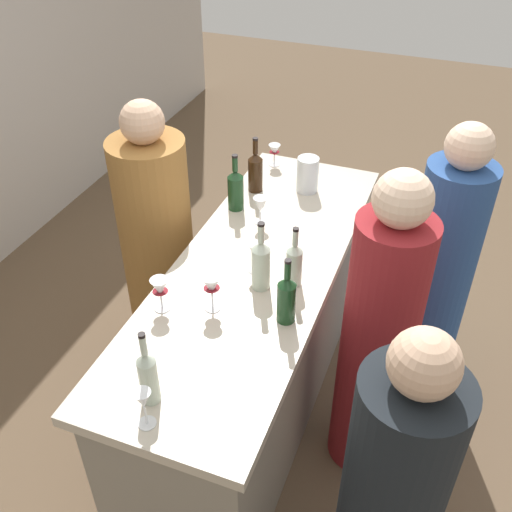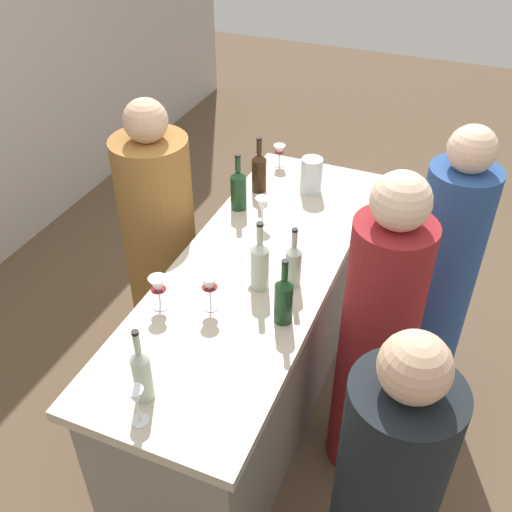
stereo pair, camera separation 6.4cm
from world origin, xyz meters
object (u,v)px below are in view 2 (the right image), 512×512
object	(u,v)px
wine_glass_far_center	(279,152)
person_right_guest	(440,282)
wine_glass_near_center	(136,399)
person_left_guest	(376,346)
wine_bottle_leftmost_clear_pale	(142,373)
person_server_behind	(161,246)
wine_bottle_second_right_clear_pale	(293,264)
wine_bottle_center_clear_pale	(260,264)
wine_glass_near_left	(254,251)
wine_bottle_rightmost_olive_green	(238,188)
wine_glass_far_left	(262,206)
wine_glass_far_right	(158,287)
wine_bottle_second_left_olive_green	(284,299)
water_pitcher	(311,175)
person_center_guest	(384,499)
wine_glass_near_right	(210,286)
wine_bottle_far_right_amber_brown	(259,171)

from	to	relation	value
wine_glass_far_center	person_right_guest	world-z (taller)	person_right_guest
wine_glass_near_center	person_left_guest	bearing A→B (deg)	-37.46
wine_glass_near_center	person_left_guest	xyz separation A→B (m)	(0.84, -0.64, -0.30)
wine_bottle_leftmost_clear_pale	person_server_behind	world-z (taller)	person_server_behind
wine_bottle_second_right_clear_pale	person_server_behind	distance (m)	0.96
wine_bottle_leftmost_clear_pale	wine_bottle_center_clear_pale	bearing A→B (deg)	-11.41
wine_glass_near_left	wine_bottle_rightmost_olive_green	bearing A→B (deg)	31.46
wine_glass_near_center	wine_glass_far_left	distance (m)	1.29
wine_glass_near_left	wine_glass_far_right	size ratio (longest dim) A/B	0.98
wine_bottle_second_left_olive_green	wine_glass_far_center	world-z (taller)	wine_bottle_second_left_olive_green
wine_bottle_rightmost_olive_green	water_pitcher	world-z (taller)	wine_bottle_rightmost_olive_green
water_pitcher	person_left_guest	distance (m)	1.06
wine_glass_near_left	person_left_guest	xyz separation A→B (m)	(-0.07, -0.60, -0.29)
wine_glass_far_left	wine_glass_far_right	size ratio (longest dim) A/B	0.95
wine_bottle_second_right_clear_pale	wine_glass_near_center	size ratio (longest dim) A/B	1.83
wine_bottle_second_left_olive_green	wine_bottle_center_clear_pale	xyz separation A→B (m)	(0.16, 0.17, 0.01)
person_left_guest	person_center_guest	bearing A→B (deg)	104.31
wine_bottle_rightmost_olive_green	wine_glass_near_right	size ratio (longest dim) A/B	1.83
wine_bottle_far_right_amber_brown	person_server_behind	world-z (taller)	person_server_behind
wine_bottle_center_clear_pale	person_server_behind	distance (m)	0.88
wine_glass_near_left	wine_glass_near_right	world-z (taller)	wine_glass_near_right
wine_glass_near_center	wine_glass_near_right	xyz separation A→B (m)	(0.61, 0.03, -0.00)
wine_glass_far_right	person_server_behind	bearing A→B (deg)	31.59
wine_bottle_center_clear_pale	water_pitcher	distance (m)	0.86
person_center_guest	person_left_guest	bearing A→B (deg)	-67.22
wine_bottle_far_right_amber_brown	water_pitcher	xyz separation A→B (m)	(0.10, -0.26, -0.02)
wine_bottle_far_right_amber_brown	wine_glass_near_left	xyz separation A→B (m)	(-0.67, -0.25, -0.01)
wine_bottle_center_clear_pale	wine_bottle_rightmost_olive_green	world-z (taller)	wine_bottle_center_clear_pale
wine_glass_near_left	person_right_guest	distance (m)	0.98
wine_bottle_far_right_amber_brown	wine_glass_far_center	xyz separation A→B (m)	(0.31, -0.00, -0.03)
wine_bottle_center_clear_pale	person_server_behind	xyz separation A→B (m)	(0.35, 0.73, -0.35)
person_right_guest	wine_glass_near_right	bearing A→B (deg)	42.94
wine_bottle_leftmost_clear_pale	wine_glass_near_left	xyz separation A→B (m)	(0.81, -0.08, -0.01)
wine_bottle_far_right_amber_brown	wine_bottle_leftmost_clear_pale	bearing A→B (deg)	-173.46
wine_bottle_second_right_clear_pale	wine_bottle_rightmost_olive_green	xyz separation A→B (m)	(0.48, 0.47, 0.01)
wine_bottle_second_left_olive_green	wine_glass_near_center	size ratio (longest dim) A/B	1.90
wine_bottle_far_right_amber_brown	wine_glass_far_left	bearing A→B (deg)	-154.89
wine_glass_far_left	person_center_guest	size ratio (longest dim) A/B	0.10
wine_glass_far_center	person_server_behind	size ratio (longest dim) A/B	0.08
water_pitcher	wine_glass_near_right	bearing A→B (deg)	175.27
wine_bottle_far_right_amber_brown	person_center_guest	bearing A→B (deg)	-142.95
wine_bottle_far_right_amber_brown	person_server_behind	distance (m)	0.67
wine_bottle_far_right_amber_brown	person_server_behind	size ratio (longest dim) A/B	0.20
wine_glass_far_left	wine_glass_far_center	world-z (taller)	wine_glass_far_left
wine_bottle_leftmost_clear_pale	wine_glass_far_center	size ratio (longest dim) A/B	2.48
wine_glass_near_left	person_center_guest	size ratio (longest dim) A/B	0.10
wine_bottle_center_clear_pale	wine_glass_far_right	bearing A→B (deg)	129.88
wine_glass_far_right	person_server_behind	size ratio (longest dim) A/B	0.10
wine_bottle_leftmost_clear_pale	wine_bottle_center_clear_pale	world-z (taller)	wine_bottle_center_clear_pale
wine_bottle_far_right_amber_brown	person_server_behind	bearing A→B (deg)	134.61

